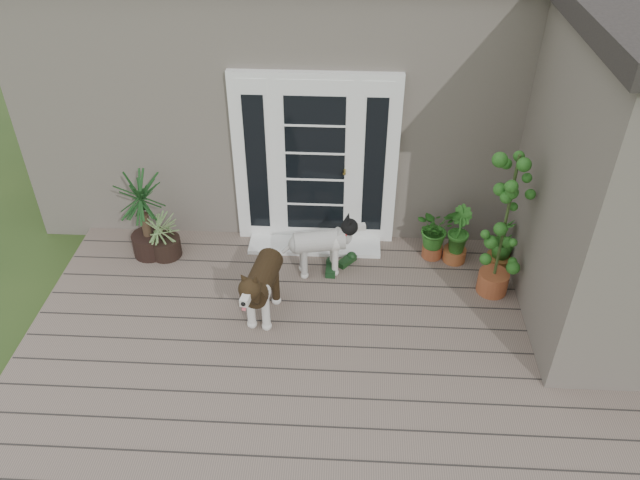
{
  "coord_description": "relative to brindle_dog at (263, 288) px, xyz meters",
  "views": [
    {
      "loc": [
        0.2,
        -3.73,
        4.73
      ],
      "look_at": [
        -0.1,
        1.75,
        0.7
      ],
      "focal_mm": 35.07,
      "sensor_mm": 36.0,
      "label": 1
    }
  ],
  "objects": [
    {
      "name": "door_step",
      "position": [
        0.46,
        1.24,
        -0.35
      ],
      "size": [
        1.6,
        0.4,
        0.05
      ],
      "primitive_type": "cube",
      "color": "white",
      "rests_on": "deck"
    },
    {
      "name": "deck",
      "position": [
        0.66,
        -0.76,
        -0.43
      ],
      "size": [
        6.2,
        4.6,
        0.12
      ],
      "primitive_type": "cube",
      "color": "#6B5B4C",
      "rests_on": "ground"
    },
    {
      "name": "white_dog",
      "position": [
        0.55,
        0.75,
        -0.05
      ],
      "size": [
        0.83,
        0.49,
        0.65
      ],
      "primitive_type": null,
      "rotation": [
        0.0,
        0.0,
        -1.36
      ],
      "color": "white",
      "rests_on": "deck"
    },
    {
      "name": "herb_a",
      "position": [
        1.88,
        1.13,
        -0.08
      ],
      "size": [
        0.65,
        0.65,
        0.59
      ],
      "primitive_type": "imported",
      "rotation": [
        0.0,
        0.0,
        0.66
      ],
      "color": "#245017",
      "rests_on": "deck"
    },
    {
      "name": "yucca",
      "position": [
        -1.51,
        1.0,
        0.18
      ],
      "size": [
        0.78,
        0.78,
        1.09
      ],
      "primitive_type": null,
      "rotation": [
        0.0,
        0.0,
        -0.03
      ],
      "color": "black",
      "rests_on": "deck"
    },
    {
      "name": "house_main",
      "position": [
        0.66,
        3.49,
        1.06
      ],
      "size": [
        7.4,
        4.0,
        3.1
      ],
      "primitive_type": "cube",
      "color": "#665E54",
      "rests_on": "ground"
    },
    {
      "name": "herb_c",
      "position": [
        2.64,
        0.96,
        -0.12
      ],
      "size": [
        0.44,
        0.44,
        0.5
      ],
      "primitive_type": "imported",
      "rotation": [
        0.0,
        0.0,
        4.24
      ],
      "color": "#21661D",
      "rests_on": "deck"
    },
    {
      "name": "house_wing",
      "position": [
        3.56,
        0.34,
        1.06
      ],
      "size": [
        1.6,
        2.4,
        3.1
      ],
      "primitive_type": "cube",
      "color": "#665E54",
      "rests_on": "ground"
    },
    {
      "name": "door_unit",
      "position": [
        0.46,
        1.44,
        0.7
      ],
      "size": [
        1.9,
        0.14,
        2.15
      ],
      "primitive_type": "cube",
      "color": "white",
      "rests_on": "deck"
    },
    {
      "name": "sapling",
      "position": [
        2.49,
        0.52,
        0.52
      ],
      "size": [
        0.62,
        0.62,
        1.78
      ],
      "primitive_type": null,
      "rotation": [
        0.0,
        0.0,
        -0.19
      ],
      "color": "#1D631C",
      "rests_on": "deck"
    },
    {
      "name": "clog_left",
      "position": [
        0.68,
        0.78,
        -0.32
      ],
      "size": [
        0.17,
        0.34,
        0.1
      ],
      "primitive_type": null,
      "rotation": [
        0.0,
        0.0,
        -0.03
      ],
      "color": "black",
      "rests_on": "deck"
    },
    {
      "name": "brindle_dog",
      "position": [
        0.0,
        0.0,
        0.0
      ],
      "size": [
        0.51,
        0.94,
        0.74
      ],
      "primitive_type": null,
      "rotation": [
        0.0,
        0.0,
        2.99
      ],
      "color": "#312211",
      "rests_on": "deck"
    },
    {
      "name": "spider_plant",
      "position": [
        -1.31,
        0.98,
        -0.05
      ],
      "size": [
        0.8,
        0.8,
        0.64
      ],
      "primitive_type": null,
      "rotation": [
        0.0,
        0.0,
        0.43
      ],
      "color": "#A1B16D",
      "rests_on": "deck"
    },
    {
      "name": "clog_right",
      "position": [
        0.86,
        0.93,
        -0.33
      ],
      "size": [
        0.29,
        0.32,
        0.09
      ],
      "primitive_type": null,
      "rotation": [
        0.0,
        0.0,
        -0.67
      ],
      "color": "black",
      "rests_on": "deck"
    },
    {
      "name": "herb_b",
      "position": [
        2.14,
        1.07,
        -0.11
      ],
      "size": [
        0.39,
        0.39,
        0.51
      ],
      "primitive_type": "imported",
      "rotation": [
        0.0,
        0.0,
        1.71
      ],
      "color": "#225F1B",
      "rests_on": "deck"
    }
  ]
}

